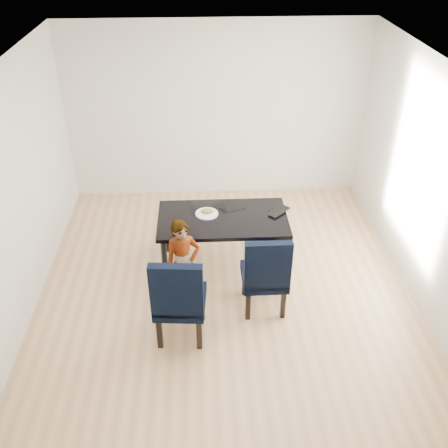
{
  "coord_description": "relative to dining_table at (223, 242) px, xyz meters",
  "views": [
    {
      "loc": [
        -0.25,
        -4.68,
        4.04
      ],
      "look_at": [
        0.0,
        0.2,
        0.85
      ],
      "focal_mm": 40.0,
      "sensor_mm": 36.0,
      "label": 1
    }
  ],
  "objects": [
    {
      "name": "wall_left",
      "position": [
        -2.25,
        -0.5,
        0.98
      ],
      "size": [
        0.01,
        5.0,
        2.7
      ],
      "primitive_type": "cube",
      "color": "silver",
      "rests_on": "ground"
    },
    {
      "name": "wall_front",
      "position": [
        0.0,
        -3.0,
        0.98
      ],
      "size": [
        4.5,
        0.01,
        2.7
      ],
      "primitive_type": "cube",
      "color": "silver",
      "rests_on": "ground"
    },
    {
      "name": "sandwich",
      "position": [
        -0.19,
        0.09,
        0.42
      ],
      "size": [
        0.17,
        0.08,
        0.07
      ],
      "primitive_type": "ellipsoid",
      "rotation": [
        0.0,
        0.0,
        0.03
      ],
      "color": "olive",
      "rests_on": "plate"
    },
    {
      "name": "wall_back",
      "position": [
        0.0,
        2.0,
        0.98
      ],
      "size": [
        4.5,
        0.01,
        2.7
      ],
      "primitive_type": "cube",
      "color": "silver",
      "rests_on": "ground"
    },
    {
      "name": "ceiling",
      "position": [
        0.0,
        -0.5,
        2.33
      ],
      "size": [
        4.5,
        5.0,
        0.01
      ],
      "primitive_type": "cube",
      "color": "white",
      "rests_on": "wall_back"
    },
    {
      "name": "wall_right",
      "position": [
        2.25,
        -0.5,
        0.98
      ],
      "size": [
        0.01,
        5.0,
        2.7
      ],
      "primitive_type": "cube",
      "color": "white",
      "rests_on": "ground"
    },
    {
      "name": "laptop",
      "position": [
        0.68,
        0.11,
        0.39
      ],
      "size": [
        0.38,
        0.37,
        0.03
      ],
      "primitive_type": "imported",
      "rotation": [
        0.0,
        0.0,
        3.89
      ],
      "color": "black",
      "rests_on": "dining_table"
    },
    {
      "name": "dining_table",
      "position": [
        0.0,
        0.0,
        0.0
      ],
      "size": [
        1.6,
        0.9,
        0.75
      ],
      "primitive_type": "cube",
      "color": "black",
      "rests_on": "floor"
    },
    {
      "name": "floor",
      "position": [
        0.0,
        -0.5,
        -0.38
      ],
      "size": [
        4.5,
        5.0,
        0.01
      ],
      "primitive_type": "cube",
      "color": "tan",
      "rests_on": "ground"
    },
    {
      "name": "child",
      "position": [
        -0.49,
        -0.65,
        0.18
      ],
      "size": [
        0.46,
        0.37,
        1.11
      ],
      "primitive_type": "imported",
      "rotation": [
        0.0,
        0.0,
        0.28
      ],
      "color": "#FF3415",
      "rests_on": "floor"
    },
    {
      "name": "chair_right",
      "position": [
        0.43,
        -0.78,
        0.15
      ],
      "size": [
        0.51,
        0.53,
        1.05
      ],
      "primitive_type": "cube",
      "rotation": [
        0.0,
        0.0,
        0.01
      ],
      "color": "black",
      "rests_on": "floor"
    },
    {
      "name": "plate",
      "position": [
        -0.19,
        0.09,
        0.38
      ],
      "size": [
        0.35,
        0.35,
        0.02
      ],
      "primitive_type": "cylinder",
      "rotation": [
        0.0,
        0.0,
        0.26
      ],
      "color": "white",
      "rests_on": "dining_table"
    },
    {
      "name": "chair_left",
      "position": [
        -0.51,
        -1.17,
        0.18
      ],
      "size": [
        0.57,
        0.59,
        1.11
      ],
      "primitive_type": "cube",
      "rotation": [
        0.0,
        0.0,
        -0.08
      ],
      "color": "black",
      "rests_on": "floor"
    },
    {
      "name": "cable_tangle",
      "position": [
        -0.01,
        0.13,
        0.38
      ],
      "size": [
        0.19,
        0.19,
        0.01
      ],
      "primitive_type": "torus",
      "rotation": [
        0.0,
        0.0,
        -0.25
      ],
      "color": "black",
      "rests_on": "dining_table"
    }
  ]
}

